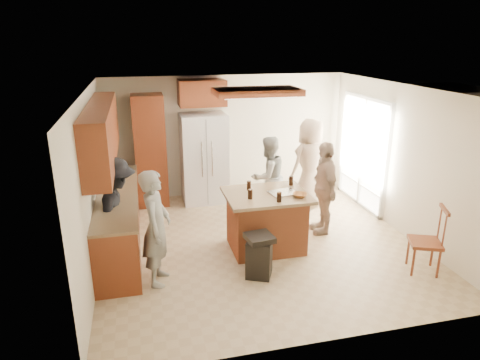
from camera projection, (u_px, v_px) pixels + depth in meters
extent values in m
plane|color=tan|center=(258.00, 242.00, 7.07)|extent=(5.00, 5.00, 0.00)
plane|color=white|center=(261.00, 89.00, 6.27)|extent=(5.00, 5.00, 0.00)
plane|color=beige|center=(227.00, 136.00, 8.97)|extent=(5.00, 0.00, 5.00)
plane|color=beige|center=(327.00, 241.00, 4.36)|extent=(5.00, 0.00, 5.00)
plane|color=beige|center=(92.00, 182.00, 6.11)|extent=(0.00, 5.00, 5.00)
plane|color=beige|center=(402.00, 160.00, 7.22)|extent=(0.00, 5.00, 5.00)
cube|color=white|center=(364.00, 154.00, 8.38)|extent=(0.02, 1.60, 2.10)
cube|color=white|center=(363.00, 154.00, 8.38)|extent=(0.08, 1.72, 2.10)
cube|color=maroon|center=(257.00, 92.00, 6.47)|extent=(1.30, 0.70, 0.10)
cube|color=white|center=(257.00, 96.00, 6.49)|extent=(1.10, 0.50, 0.02)
cube|color=olive|center=(424.00, 199.00, 9.07)|extent=(3.00, 3.00, 0.10)
cube|color=#593319|center=(441.00, 143.00, 9.44)|extent=(1.40, 1.60, 2.00)
imported|color=gray|center=(156.00, 228.00, 5.70)|extent=(0.55, 0.67, 1.61)
imported|color=gray|center=(268.00, 177.00, 7.93)|extent=(0.86, 0.71, 1.52)
imported|color=#A0866E|center=(310.00, 163.00, 8.37)|extent=(1.00, 0.82, 1.75)
imported|color=tan|center=(324.00, 188.00, 7.23)|extent=(0.58, 0.99, 1.60)
imported|color=black|center=(118.00, 211.00, 6.26)|extent=(0.61, 1.09, 1.60)
cube|color=maroon|center=(119.00, 221.00, 6.81)|extent=(0.60, 3.00, 0.88)
cube|color=#846B4C|center=(117.00, 194.00, 6.66)|extent=(0.64, 3.00, 0.04)
cube|color=maroon|center=(102.00, 133.00, 6.32)|extent=(0.35, 3.00, 0.85)
cube|color=maroon|center=(150.00, 151.00, 8.39)|extent=(0.60, 0.60, 2.20)
cube|color=maroon|center=(202.00, 93.00, 8.27)|extent=(0.90, 0.60, 0.50)
cube|color=white|center=(204.00, 158.00, 8.61)|extent=(0.90, 0.72, 1.80)
cube|color=gray|center=(207.00, 163.00, 8.27)|extent=(0.01, 0.01, 1.71)
cylinder|color=silver|center=(202.00, 160.00, 8.20)|extent=(0.02, 0.02, 0.70)
cylinder|color=silver|center=(212.00, 159.00, 8.24)|extent=(0.02, 0.02, 0.70)
cube|color=#A9502B|center=(266.00, 223.00, 6.75)|extent=(1.10, 0.85, 0.88)
cube|color=#876F4E|center=(267.00, 195.00, 6.61)|extent=(1.28, 1.03, 0.05)
cube|color=silver|center=(283.00, 193.00, 6.60)|extent=(0.47, 0.38, 0.02)
imported|color=brown|center=(300.00, 195.00, 6.46)|extent=(0.28, 0.28, 0.05)
cylinder|color=black|center=(250.00, 194.00, 6.36)|extent=(0.07, 0.07, 0.15)
cylinder|color=black|center=(249.00, 186.00, 6.72)|extent=(0.07, 0.07, 0.15)
cylinder|color=black|center=(291.00, 181.00, 6.95)|extent=(0.07, 0.07, 0.15)
cylinder|color=black|center=(279.00, 197.00, 6.25)|extent=(0.07, 0.07, 0.15)
cube|color=black|center=(259.00, 258.00, 6.01)|extent=(0.45, 0.45, 0.55)
cube|color=black|center=(260.00, 238.00, 5.91)|extent=(0.41, 0.41, 0.08)
cube|color=maroon|center=(425.00, 243.00, 6.08)|extent=(0.55, 0.55, 0.05)
cylinder|color=maroon|center=(413.00, 262.00, 6.01)|extent=(0.05, 0.05, 0.44)
cylinder|color=maroon|center=(439.00, 264.00, 5.96)|extent=(0.05, 0.05, 0.44)
cylinder|color=maroon|center=(408.00, 251.00, 6.33)|extent=(0.05, 0.05, 0.44)
cylinder|color=maroon|center=(432.00, 252.00, 6.28)|extent=(0.05, 0.05, 0.44)
cube|color=maroon|center=(445.00, 210.00, 5.88)|extent=(0.19, 0.39, 0.05)
cylinder|color=maroon|center=(445.00, 230.00, 5.85)|extent=(0.03, 0.03, 0.50)
cylinder|color=maroon|center=(440.00, 223.00, 6.07)|extent=(0.03, 0.03, 0.50)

